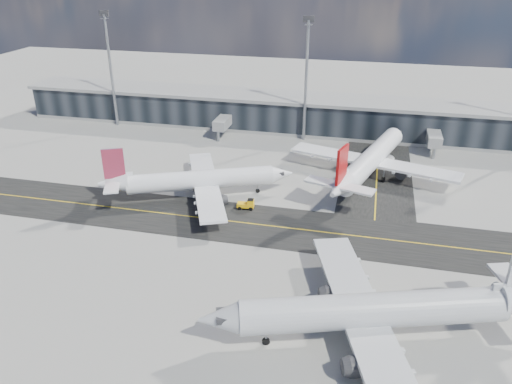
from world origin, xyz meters
TOP-DOWN VIEW (x-y plane):
  - ground at (0.00, 0.00)m, footprint 300.00×300.00m
  - taxiway_lanes at (3.91, 10.74)m, footprint 180.00×63.00m
  - terminal_concourse at (0.04, 54.93)m, footprint 152.00×19.80m
  - floodlight_masts at (0.00, 48.00)m, footprint 102.50×0.70m
  - airliner_af at (-14.39, 11.56)m, footprint 34.28×29.61m
  - airliner_redtail at (16.39, 27.96)m, footprint 34.77×40.36m
  - airliner_near at (18.65, -19.57)m, footprint 40.56×34.99m
  - baggage_tug at (-4.35, 9.09)m, footprint 3.14×1.82m
  - service_van at (19.40, 39.81)m, footprint 5.13×5.68m

SIDE VIEW (x-z plane):
  - ground at x=0.00m, z-range 0.00..0.00m
  - taxiway_lanes at x=3.91m, z-range -0.01..0.03m
  - service_van at x=19.40m, z-range 0.00..1.47m
  - baggage_tug at x=-4.35m, z-range 0.00..1.88m
  - airliner_af at x=-14.39m, z-range -1.80..8.82m
  - airliner_redtail at x=16.39m, z-range -2.06..10.10m
  - airliner_near at x=18.65m, z-range -2.09..10.21m
  - terminal_concourse at x=0.04m, z-range -0.31..8.49m
  - floodlight_masts at x=0.00m, z-range 1.16..30.06m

